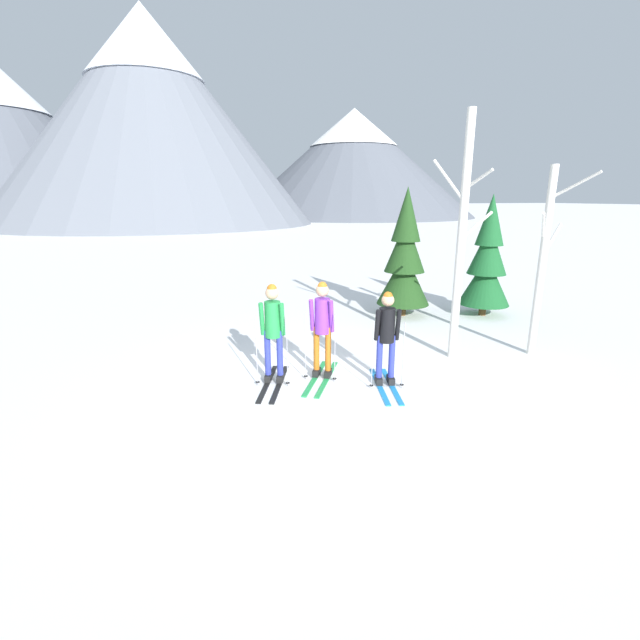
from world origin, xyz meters
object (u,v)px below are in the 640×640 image
object	(u,v)px
skier_in_green	(273,327)
skier_in_purple	(322,326)
pine_tree_near	(487,261)
birch_tree_slender	(543,260)
skier_in_black	(386,333)
birch_tree_tall	(461,238)
pine_tree_mid	(405,258)

from	to	relation	value
skier_in_green	skier_in_purple	world-z (taller)	skier_in_green
pine_tree_near	birch_tree_slender	bearing A→B (deg)	-109.59
skier_in_green	pine_tree_near	world-z (taller)	pine_tree_near
skier_in_black	pine_tree_near	bearing A→B (deg)	36.59
birch_tree_tall	skier_in_purple	bearing A→B (deg)	-176.14
skier_in_green	pine_tree_near	bearing A→B (deg)	23.11
skier_in_green	skier_in_purple	bearing A→B (deg)	-4.35
skier_in_green	pine_tree_mid	xyz separation A→B (m)	(4.48, 3.53, 0.59)
skier_in_purple	pine_tree_near	world-z (taller)	pine_tree_near
birch_tree_tall	birch_tree_slender	world-z (taller)	birch_tree_tall
skier_in_black	pine_tree_mid	xyz separation A→B (m)	(2.62, 4.26, 0.66)
skier_in_purple	skier_in_green	bearing A→B (deg)	175.65
pine_tree_near	pine_tree_mid	world-z (taller)	pine_tree_mid
pine_tree_mid	birch_tree_slender	xyz separation A→B (m)	(1.08, -3.77, 0.39)
birch_tree_tall	pine_tree_mid	bearing A→B (deg)	79.31
pine_tree_near	birch_tree_tall	world-z (taller)	birch_tree_tall
pine_tree_near	birch_tree_tall	distance (m)	4.02
skier_in_purple	skier_in_black	xyz separation A→B (m)	(0.97, -0.65, -0.05)
pine_tree_mid	birch_tree_tall	world-z (taller)	birch_tree_tall
skier_in_black	pine_tree_near	distance (m)	6.01
pine_tree_mid	skier_in_green	bearing A→B (deg)	-141.72
skier_in_black	birch_tree_tall	size ratio (longest dim) A/B	0.35
skier_in_purple	pine_tree_mid	distance (m)	5.12
skier_in_green	skier_in_purple	xyz separation A→B (m)	(0.89, -0.07, -0.03)
skier_in_purple	birch_tree_slender	size ratio (longest dim) A/B	0.47
skier_in_purple	birch_tree_tall	size ratio (longest dim) A/B	0.37
skier_in_purple	pine_tree_near	xyz separation A→B (m)	(5.77, 2.91, 0.53)
skier_in_green	birch_tree_slender	world-z (taller)	birch_tree_slender
pine_tree_near	birch_tree_tall	xyz separation A→B (m)	(-2.82, -2.71, 0.94)
skier_in_purple	birch_tree_slender	bearing A→B (deg)	-2.07
skier_in_purple	birch_tree_slender	world-z (taller)	birch_tree_slender
birch_tree_tall	birch_tree_slender	xyz separation A→B (m)	(1.73, -0.37, -0.46)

